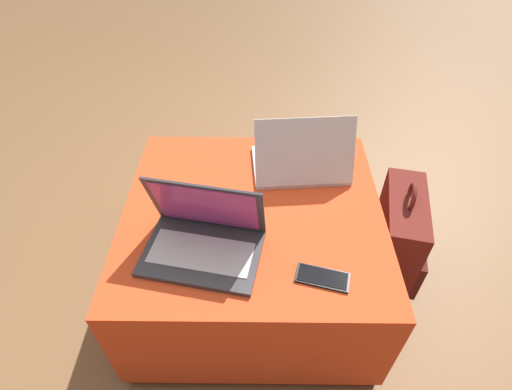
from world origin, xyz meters
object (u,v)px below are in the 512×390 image
Objects in this scene: laptop_far at (301,161)px; cell_phone at (322,277)px; backpack at (397,241)px; laptop_near at (204,237)px.

laptop_far is 0.47m from cell_phone.
laptop_far is 0.72× the size of backpack.
cell_phone is at bearing 89.17° from laptop_far.
cell_phone is at bearing -6.71° from laptop_near.
cell_phone is 0.58m from backpack.
backpack is (0.71, 0.25, -0.31)m from laptop_near.
laptop_far is 2.20× the size of cell_phone.
laptop_near is 0.77× the size of backpack.
backpack is at bearing 29.90° from laptop_near.
laptop_near reaches higher than laptop_far.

